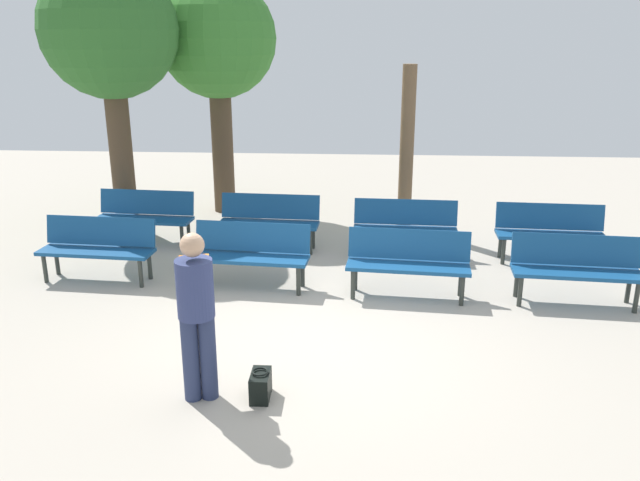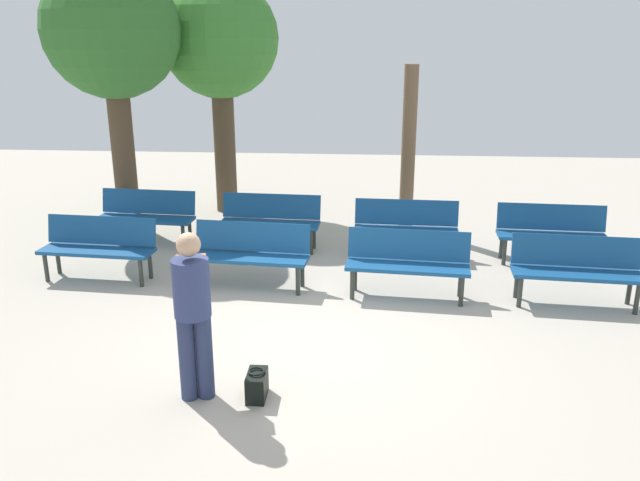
{
  "view_description": "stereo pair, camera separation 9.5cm",
  "coord_description": "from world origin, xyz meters",
  "views": [
    {
      "loc": [
        0.56,
        -6.45,
        3.31
      ],
      "look_at": [
        0.0,
        2.07,
        0.55
      ],
      "focal_mm": 35.72,
      "sensor_mm": 36.0,
      "label": 1
    },
    {
      "loc": [
        0.65,
        -6.44,
        3.31
      ],
      "look_at": [
        0.0,
        2.07,
        0.55
      ],
      "focal_mm": 35.72,
      "sensor_mm": 36.0,
      "label": 2
    }
  ],
  "objects": [
    {
      "name": "ground_plane",
      "position": [
        0.0,
        0.0,
        0.0
      ],
      "size": [
        24.0,
        24.0,
        0.0
      ],
      "primitive_type": "plane",
      "color": "#B2A899"
    },
    {
      "name": "bench_r0_c0",
      "position": [
        -3.11,
        1.8,
        0.5
      ],
      "size": [
        1.63,
        0.59,
        0.87
      ],
      "rotation": [
        0.0,
        0.0,
        -0.07
      ],
      "color": "navy",
      "rests_on": "ground_plane"
    },
    {
      "name": "bench_r0_c1",
      "position": [
        -0.92,
        1.67,
        0.5
      ],
      "size": [
        1.63,
        0.61,
        0.87
      ],
      "rotation": [
        0.0,
        0.0,
        -0.08
      ],
      "color": "navy",
      "rests_on": "ground_plane"
    },
    {
      "name": "bench_r0_c2",
      "position": [
        1.2,
        1.48,
        0.5
      ],
      "size": [
        1.64,
        0.62,
        0.87
      ],
      "rotation": [
        0.0,
        0.0,
        -0.09
      ],
      "color": "navy",
      "rests_on": "ground_plane"
    },
    {
      "name": "bench_r0_c3",
      "position": [
        3.33,
        1.38,
        0.5
      ],
      "size": [
        1.63,
        0.61,
        0.87
      ],
      "rotation": [
        0.0,
        0.0,
        -0.08
      ],
      "color": "navy",
      "rests_on": "ground_plane"
    },
    {
      "name": "bench_r1_c0",
      "position": [
        -2.98,
        3.44,
        0.5
      ],
      "size": [
        1.63,
        0.59,
        0.87
      ],
      "rotation": [
        0.0,
        0.0,
        -0.07
      ],
      "color": "navy",
      "rests_on": "ground_plane"
    },
    {
      "name": "bench_r1_c1",
      "position": [
        -0.9,
        3.31,
        0.5
      ],
      "size": [
        1.62,
        0.57,
        0.87
      ],
      "rotation": [
        0.0,
        0.0,
        -0.05
      ],
      "color": "navy",
      "rests_on": "ground_plane"
    },
    {
      "name": "bench_r1_c2",
      "position": [
        1.26,
        3.1,
        0.5
      ],
      "size": [
        1.62,
        0.55,
        0.87
      ],
      "rotation": [
        0.0,
        0.0,
        -0.04
      ],
      "color": "navy",
      "rests_on": "ground_plane"
    },
    {
      "name": "bench_r1_c3",
      "position": [
        3.44,
        2.99,
        0.5
      ],
      "size": [
        1.62,
        0.57,
        0.87
      ],
      "rotation": [
        0.0,
        0.0,
        -0.06
      ],
      "color": "navy",
      "rests_on": "ground_plane"
    },
    {
      "name": "tree_0",
      "position": [
        -2.11,
        5.59,
        3.18
      ],
      "size": [
        2.18,
        2.18,
        4.35
      ],
      "color": "#4C3A28",
      "rests_on": "ground_plane"
    },
    {
      "name": "tree_1",
      "position": [
        1.34,
        4.63,
        1.43
      ],
      "size": [
        0.25,
        0.25,
        2.85
      ],
      "color": "brown",
      "rests_on": "ground_plane"
    },
    {
      "name": "tree_2",
      "position": [
        -3.6,
        4.26,
        3.32
      ],
      "size": [
        2.25,
        2.25,
        4.52
      ],
      "color": "#4C3A28",
      "rests_on": "ground_plane"
    },
    {
      "name": "visitor_with_backpack",
      "position": [
        -0.93,
        -1.16,
        0.94
      ],
      "size": [
        0.43,
        0.58,
        1.65
      ],
      "rotation": [
        0.0,
        0.0,
        3.39
      ],
      "color": "navy",
      "rests_on": "ground_plane"
    },
    {
      "name": "handbag",
      "position": [
        -0.36,
        -1.16,
        0.13
      ],
      "size": [
        0.18,
        0.32,
        0.29
      ],
      "color": "black",
      "rests_on": "ground_plane"
    }
  ]
}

